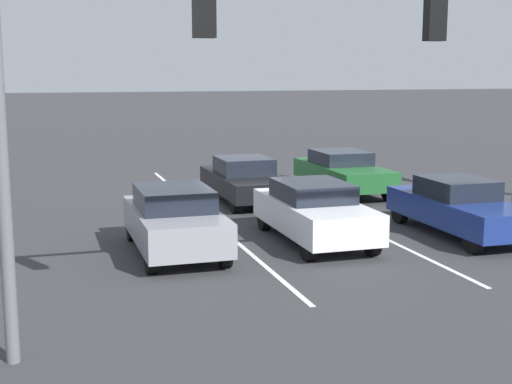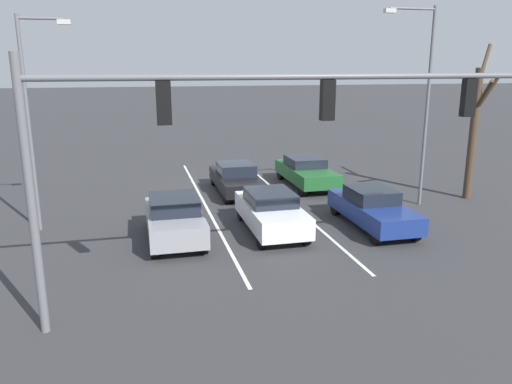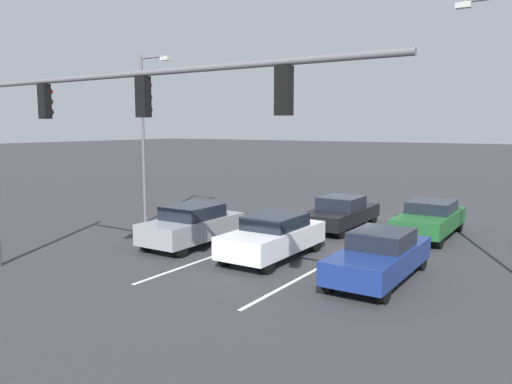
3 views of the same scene
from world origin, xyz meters
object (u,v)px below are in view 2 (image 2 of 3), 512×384
Objects in this scene: car_black_midlane_second at (236,178)px; car_navy_leftlane_front at (372,208)px; bare_tree_near at (475,127)px; car_gray_rightlane_front at (175,218)px; car_white_midlane_front at (271,211)px; traffic_signal_gantry at (236,123)px; car_darkgreen_leftlane_second at (306,171)px; street_lamp_left_shoulder at (423,93)px; street_lamp_right_shoulder at (33,110)px.

car_navy_leftlane_front is at bearing 122.23° from car_black_midlane_second.
car_gray_rightlane_front is at bearing 10.20° from bare_tree_near.
car_gray_rightlane_front is 0.90× the size of car_navy_leftlane_front.
car_white_midlane_front is 7.26m from traffic_signal_gantry.
street_lamp_left_shoulder is at bearing 128.63° from car_darkgreen_leftlane_second.
bare_tree_near is (-10.01, -2.34, 2.52)m from car_white_midlane_front.
car_white_midlane_front is 7.28m from car_darkgreen_leftlane_second.
car_navy_leftlane_front is (-3.85, 0.40, -0.04)m from car_white_midlane_front.
street_lamp_left_shoulder is at bearing -168.90° from car_gray_rightlane_front.
street_lamp_right_shoulder is (8.00, 3.67, 3.69)m from car_black_midlane_second.
car_gray_rightlane_front is 0.32× the size of traffic_signal_gantry.
car_navy_leftlane_front is at bearing 174.10° from car_white_midlane_front.
bare_tree_near is (-13.52, -2.43, 2.50)m from car_gray_rightlane_front.
car_darkgreen_leftlane_second is at bearing -31.89° from bare_tree_near.
car_black_midlane_second is at bearing -89.03° from car_white_midlane_front.
car_white_midlane_front is at bearing 164.89° from street_lamp_right_shoulder.
car_gray_rightlane_front is at bearing -2.40° from car_navy_leftlane_front.
street_lamp_left_shoulder is at bearing -141.27° from traffic_signal_gantry.
car_darkgreen_leftlane_second is 0.70× the size of bare_tree_near.
car_navy_leftlane_front is 0.98× the size of car_black_midlane_second.
bare_tree_near reaches higher than traffic_signal_gantry.
car_black_midlane_second is 9.11m from street_lamp_left_shoulder.
car_gray_rightlane_front is 3.51m from car_white_midlane_front.
street_lamp_left_shoulder is (-15.17, 0.20, 0.40)m from street_lamp_right_shoulder.
car_navy_leftlane_front is 7.21m from bare_tree_near.
street_lamp_left_shoulder is (-3.48, 4.36, 4.03)m from car_darkgreen_leftlane_second.
car_white_midlane_front reaches higher than car_navy_leftlane_front.
bare_tree_near is at bearing -156.05° from car_navy_leftlane_front.
car_gray_rightlane_front is at bearing 42.25° from car_darkgreen_leftlane_second.
street_lamp_left_shoulder is (-3.22, -2.38, 4.06)m from car_navy_leftlane_front.
car_darkgreen_leftlane_second is at bearing -160.41° from street_lamp_right_shoulder.
car_black_midlane_second is (0.10, -5.86, -0.06)m from car_white_midlane_front.
street_lamp_left_shoulder is (-10.57, -2.07, 4.00)m from car_gray_rightlane_front.
car_white_midlane_front is 8.37m from street_lamp_left_shoulder.
car_white_midlane_front is at bearing 13.16° from bare_tree_near.
bare_tree_near is (-18.11, -0.15, -1.11)m from street_lamp_right_shoulder.
car_white_midlane_front is at bearing 60.57° from car_darkgreen_leftlane_second.
street_lamp_right_shoulder is (5.68, -7.81, -0.27)m from traffic_signal_gantry.
car_gray_rightlane_front reaches higher than car_navy_leftlane_front.
car_darkgreen_leftlane_second is 13.95m from traffic_signal_gantry.
car_black_midlane_second is at bearing -57.77° from car_navy_leftlane_front.
car_darkgreen_leftlane_second is at bearing -116.64° from traffic_signal_gantry.
car_darkgreen_leftlane_second is at bearing -119.43° from car_white_midlane_front.
car_black_midlane_second is (3.95, -6.26, -0.02)m from car_navy_leftlane_front.
bare_tree_near is at bearing -169.80° from car_gray_rightlane_front.
bare_tree_near is at bearing 160.80° from car_black_midlane_second.
bare_tree_near is at bearing -166.84° from car_white_midlane_front.
car_navy_leftlane_front is at bearing 167.79° from street_lamp_right_shoulder.
car_darkgreen_leftlane_second is (-7.08, -6.43, -0.03)m from car_gray_rightlane_front.
car_white_midlane_front is 10.59m from bare_tree_near.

